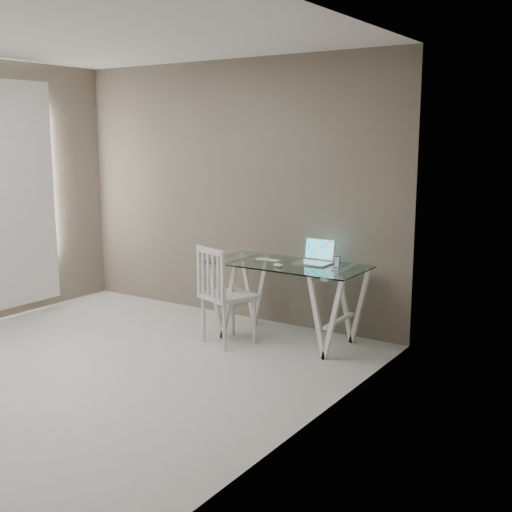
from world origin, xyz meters
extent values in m
plane|color=beige|center=(0.00, 0.00, 0.00)|extent=(4.50, 4.50, 0.00)
cube|color=white|center=(0.00, 0.00, 2.70)|extent=(4.00, 4.50, 0.02)
cube|color=#675D51|center=(0.00, 2.25, 1.35)|extent=(4.00, 0.02, 2.70)
cube|color=#675D51|center=(2.00, 0.00, 1.35)|extent=(0.02, 4.50, 2.70)
cube|color=silver|center=(0.95, 1.78, 0.74)|extent=(1.50, 0.70, 0.01)
cube|color=white|center=(0.40, 1.78, 0.36)|extent=(0.24, 0.62, 0.72)
cube|color=white|center=(1.50, 1.78, 0.36)|extent=(0.24, 0.62, 0.72)
cube|color=silver|center=(0.53, 1.42, 0.45)|extent=(0.54, 0.54, 0.04)
cylinder|color=silver|center=(0.32, 1.31, 0.22)|extent=(0.04, 0.04, 0.43)
cylinder|color=silver|center=(0.64, 1.20, 0.22)|extent=(0.04, 0.04, 0.43)
cylinder|color=silver|center=(0.43, 1.64, 0.22)|extent=(0.04, 0.04, 0.43)
cylinder|color=silver|center=(0.75, 1.53, 0.22)|extent=(0.04, 0.04, 0.43)
cube|color=silver|center=(0.47, 1.23, 0.69)|extent=(0.41, 0.16, 0.47)
cube|color=silver|center=(1.16, 1.91, 0.75)|extent=(0.32, 0.23, 0.01)
cube|color=#19D899|center=(1.16, 2.04, 0.87)|extent=(0.32, 0.05, 0.21)
cube|color=silver|center=(0.72, 1.82, 0.75)|extent=(0.25, 0.11, 0.01)
ellipsoid|color=white|center=(0.96, 1.61, 0.76)|extent=(0.10, 0.06, 0.03)
cube|color=white|center=(1.46, 1.79, 0.75)|extent=(0.06, 0.06, 0.01)
cube|color=black|center=(1.46, 1.80, 0.81)|extent=(0.05, 0.03, 0.11)
camera|label=1|loc=(3.94, -3.29, 1.92)|focal=45.00mm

